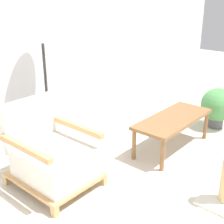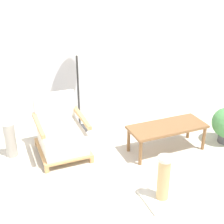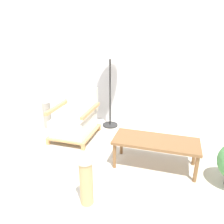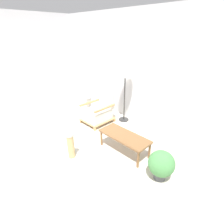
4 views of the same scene
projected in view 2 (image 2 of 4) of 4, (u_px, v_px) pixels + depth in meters
The scene contains 7 objects.
ground_plane at pixel (157, 224), 3.02m from camera, with size 14.00×14.00×0.00m, color beige.
wall_back at pixel (78, 37), 4.51m from camera, with size 8.00×0.06×2.70m.
armchair at pixel (61, 135), 4.09m from camera, with size 0.62×0.73×0.76m.
floor_lamp at pixel (76, 47), 4.27m from camera, with size 0.40×0.40×1.48m.
coffee_table at pixel (167, 129), 4.12m from camera, with size 1.04×0.43×0.37m.
vase at pixel (10, 140), 4.04m from camera, with size 0.15×0.15×0.46m, color #9E998E.
scratching_post at pixel (163, 185), 3.26m from camera, with size 0.39×0.39×0.54m.
Camera 2 is at (-1.27, -1.95, 2.26)m, focal length 50.00 mm.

